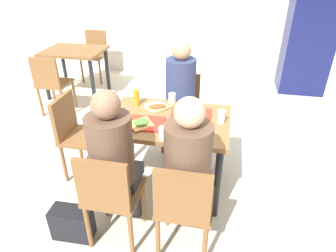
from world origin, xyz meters
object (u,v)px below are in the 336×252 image
Objects in this scene: person_in_brown_jacket at (188,164)px; background_chair_far at (95,52)px; chair_far_side at (182,105)px; person_in_red at (114,155)px; tray_red_near at (143,123)px; pizza_slice_c at (157,107)px; chair_near_left at (110,193)px; paper_plate_near_edge at (182,132)px; foil_bundle at (117,110)px; pizza_slice_a at (141,123)px; soda_can at (221,117)px; chair_near_right at (184,204)px; condiment_bottle at (136,97)px; handbag at (72,223)px; plastic_cup_a at (172,98)px; plastic_cup_b at (163,133)px; paper_plate_center at (156,106)px; drink_fridge at (310,32)px; pizza_slice_d at (183,132)px; chair_left_end at (76,131)px; background_chair_near at (51,81)px; pizza_slice_b at (193,113)px; background_table at (75,58)px; person_far_side at (180,90)px; main_table at (168,129)px; tray_red_far at (191,114)px.

person_in_brown_jacket reaches higher than background_chair_far.
person_in_red is at bearing -101.01° from chair_far_side.
person_in_brown_jacket is 0.68m from tray_red_near.
pizza_slice_c is (0.05, 0.32, 0.01)m from tray_red_near.
pizza_slice_c is (0.13, 0.96, 0.25)m from chair_near_left.
paper_plate_near_edge is 0.66m from foil_bundle.
person_in_red is 0.48m from pizza_slice_a.
chair_near_right is at bearing -103.58° from soda_can.
condiment_bottle is at bearing -122.43° from chair_far_side.
handbag is at bearing -101.73° from foil_bundle.
plastic_cup_a is at bearing 75.65° from person_in_red.
plastic_cup_a is 0.35m from condiment_bottle.
chair_far_side is at bearing 91.42° from plastic_cup_b.
paper_plate_center is 0.12× the size of drink_fridge.
chair_left_end is at bearing 168.69° from pizza_slice_d.
background_chair_near is at bearing 156.02° from plastic_cup_a.
chair_near_right is 3.93× the size of pizza_slice_b.
tray_red_near is 0.30m from foil_bundle.
chair_far_side reaches higher than pizza_slice_b.
pizza_slice_c is 0.31× the size of background_chair_near.
person_in_red is at bearing -99.38° from tray_red_near.
pizza_slice_b is 0.24× the size of background_table.
chair_near_left is 1.02m from paper_plate_center.
condiment_bottle reaches higher than tray_red_near.
person_far_side is at bearing -15.49° from background_chair_near.
person_far_side is at bearing -46.71° from background_chair_far.
person_in_red reaches higher than paper_plate_near_edge.
soda_can is at bearing 2.39° from main_table.
chair_near_left reaches higher than paper_plate_center.
drink_fridge is at bearing 25.59° from background_chair_near.
background_table is (-1.90, 2.21, -0.18)m from plastic_cup_b.
person_in_brown_jacket is at bearing -66.61° from main_table.
pizza_slice_a is 0.11× the size of drink_fridge.
tray_red_near is at bearing 167.69° from paper_plate_near_edge.
drink_fridge is at bearing 54.99° from paper_plate_center.
condiment_bottle is (-0.56, 0.11, 0.06)m from pizza_slice_b.
chair_near_right is (0.27, -0.77, -0.13)m from main_table.
drink_fridge reaches higher than background_chair_near.
main_table is at bearing -45.17° from background_table.
pizza_slice_a is (-0.20, -0.16, 0.13)m from main_table.
drink_fridge is (1.68, 2.85, 0.31)m from main_table.
condiment_bottle is at bearing 112.31° from pizza_slice_a.
pizza_slice_d is 0.81× the size of handbag.
drink_fridge is (1.87, 2.99, 0.20)m from tray_red_near.
main_table is 4.98× the size of pizza_slice_b.
pizza_slice_c is at bearing 167.92° from tray_red_far.
chair_near_right is at bearing 0.00° from chair_near_left.
chair_left_end is 3.89m from drink_fridge.
person_in_red is 0.60m from pizza_slice_d.
plastic_cup_a reaches higher than tray_red_near.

